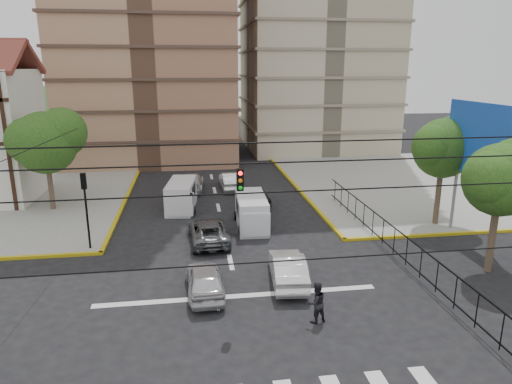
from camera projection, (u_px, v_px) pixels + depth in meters
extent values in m
plane|color=black|center=(241.00, 309.00, 19.77)|extent=(160.00, 160.00, 0.00)
cube|color=gray|center=(434.00, 181.00, 41.63)|extent=(26.00, 26.00, 0.15)
cube|color=silver|center=(238.00, 296.00, 20.92)|extent=(13.00, 0.40, 0.01)
cylinder|color=slate|center=(495.00, 218.00, 25.04)|extent=(0.20, 0.20, 4.00)
cylinder|color=slate|center=(454.00, 198.00, 28.86)|extent=(0.20, 0.20, 4.00)
cube|color=silver|center=(482.00, 140.00, 25.89)|extent=(0.25, 6.00, 4.00)
cube|color=blue|center=(478.00, 140.00, 25.86)|extent=(0.08, 6.20, 4.20)
cylinder|color=#473828|center=(493.00, 233.00, 22.94)|extent=(0.36, 0.36, 4.20)
sphere|color=#1F4614|center=(500.00, 180.00, 22.21)|extent=(3.60, 3.60, 3.60)
sphere|color=#1F4614|center=(491.00, 178.00, 21.78)|extent=(2.70, 2.70, 2.70)
cylinder|color=#473828|center=(438.00, 193.00, 29.72)|extent=(0.36, 0.36, 4.48)
sphere|color=#1F4614|center=(443.00, 148.00, 28.95)|extent=(3.80, 3.80, 3.80)
sphere|color=#1F4614|center=(455.00, 138.00, 29.21)|extent=(3.04, 3.04, 3.04)
sphere|color=#1F4614|center=(435.00, 146.00, 28.50)|extent=(2.85, 2.85, 2.85)
cylinder|color=#473828|center=(50.00, 183.00, 32.80)|extent=(0.36, 0.36, 4.20)
sphere|color=#1F4614|center=(45.00, 143.00, 32.03)|extent=(4.40, 4.40, 4.40)
sphere|color=#1F4614|center=(62.00, 133.00, 32.30)|extent=(3.52, 3.52, 3.52)
sphere|color=#1F4614|center=(30.00, 141.00, 31.56)|extent=(3.30, 3.30, 3.30)
cylinder|color=black|center=(87.00, 219.00, 25.62)|extent=(0.12, 0.12, 3.50)
cube|color=black|center=(83.00, 181.00, 25.04)|extent=(0.28, 0.22, 0.90)
sphere|color=#FF0C0C|center=(83.00, 176.00, 24.96)|extent=(0.17, 0.17, 0.17)
cube|color=black|center=(240.00, 180.00, 18.23)|extent=(0.28, 0.22, 0.90)
cylinder|color=black|center=(288.00, 261.00, 9.53)|extent=(18.00, 0.03, 0.03)
cube|color=silver|center=(251.00, 211.00, 29.75)|extent=(1.99, 4.61, 2.09)
cube|color=silver|center=(255.00, 222.00, 28.05)|extent=(1.77, 1.16, 1.45)
cube|color=black|center=(256.00, 216.00, 27.62)|extent=(1.68, 0.16, 0.82)
cylinder|color=black|center=(241.00, 230.00, 28.44)|extent=(0.25, 0.64, 0.64)
cylinder|color=black|center=(268.00, 229.00, 28.68)|extent=(0.25, 0.64, 0.64)
cylinder|color=black|center=(236.00, 216.00, 31.21)|extent=(0.25, 0.64, 0.64)
cylinder|color=black|center=(261.00, 215.00, 31.45)|extent=(0.25, 0.64, 0.64)
cube|color=silver|center=(181.00, 195.00, 33.50)|extent=(2.35, 4.70, 2.07)
cube|color=silver|center=(181.00, 204.00, 31.82)|extent=(1.83, 1.29, 1.44)
cube|color=black|center=(181.00, 199.00, 31.38)|extent=(1.67, 0.31, 0.81)
cylinder|color=black|center=(169.00, 211.00, 32.20)|extent=(0.25, 0.63, 0.63)
cylinder|color=black|center=(194.00, 210.00, 32.44)|extent=(0.25, 0.63, 0.63)
cylinder|color=black|center=(171.00, 200.00, 34.95)|extent=(0.25, 0.63, 0.63)
cylinder|color=black|center=(193.00, 199.00, 35.19)|extent=(0.25, 0.63, 0.63)
imported|color=silver|center=(205.00, 280.00, 21.00)|extent=(1.83, 4.18, 1.40)
imported|color=white|center=(288.00, 268.00, 22.10)|extent=(1.96, 4.59, 1.47)
imported|color=#56595D|center=(208.00, 231.00, 27.27)|extent=(2.47, 4.90, 1.33)
imported|color=silver|center=(191.00, 182.00, 38.71)|extent=(2.36, 5.15, 1.46)
imported|color=#242426|center=(255.00, 195.00, 34.66)|extent=(2.16, 4.45, 1.46)
imported|color=white|center=(230.00, 181.00, 39.11)|extent=(1.72, 4.51, 1.47)
imported|color=black|center=(316.00, 303.00, 18.60)|extent=(1.01, 0.89, 1.75)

